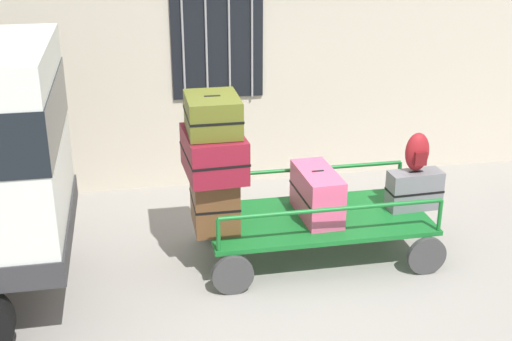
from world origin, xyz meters
The scene contains 10 objects.
ground_plane centered at (0.00, 0.00, 0.00)m, with size 40.00×40.00×0.00m, color gray.
building_wall centered at (0.00, 2.92, 2.50)m, with size 12.00×0.38×5.00m.
luggage_cart centered at (0.41, 0.49, 0.40)m, with size 2.50×1.29×0.48m.
cart_railing centered at (0.41, 0.49, 0.78)m, with size 2.38×1.15×0.37m.
suitcase_left_bottom centered at (-0.72, 0.50, 0.78)m, with size 0.47×0.67×0.61m.
suitcase_left_middle centered at (-0.72, 0.47, 1.31)m, with size 0.63×0.88×0.45m.
suitcase_left_top centered at (-0.72, 0.47, 1.72)m, with size 0.53×0.68×0.38m.
suitcase_midleft_bottom centered at (0.41, 0.52, 0.74)m, with size 0.42×0.86×0.53m.
suitcase_center_bottom centered at (1.53, 0.51, 0.69)m, with size 0.62×0.29×0.44m.
backpack centered at (1.54, 0.53, 1.14)m, with size 0.27×0.22×0.44m.
Camera 1 is at (-1.53, -5.97, 3.72)m, focal length 47.54 mm.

